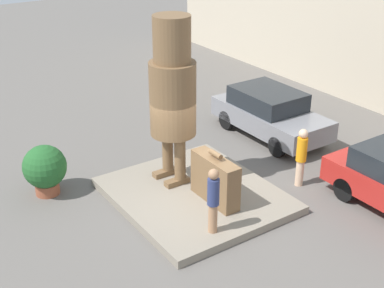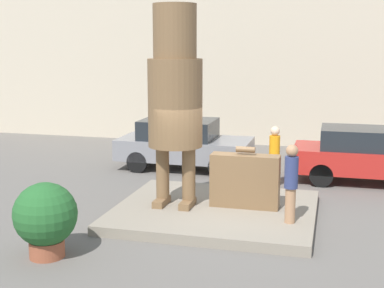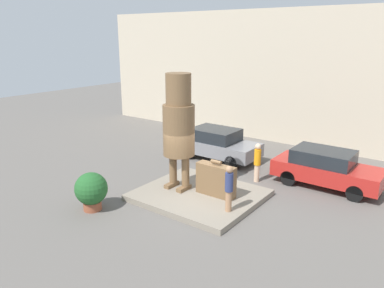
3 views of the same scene
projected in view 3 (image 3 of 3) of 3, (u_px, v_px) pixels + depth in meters
The scene contains 10 objects.
ground_plane at pixel (199, 198), 14.60m from camera, with size 60.00×60.00×0.00m, color #605B56.
pedestal at pixel (199, 195), 14.57m from camera, with size 4.49×3.97×0.22m.
building_backdrop at pixel (298, 79), 20.77m from camera, with size 28.00×0.60×7.52m.
statue_figure at pixel (179, 123), 14.27m from camera, with size 1.23×1.23×4.54m.
giant_suitcase at pixel (216, 180), 14.13m from camera, with size 1.56×0.45×1.40m.
tourist at pixel (229, 187), 12.75m from camera, with size 0.28×0.28×1.66m.
parked_car_grey at pixel (217, 143), 18.90m from camera, with size 4.14×1.89×1.57m.
parked_car_red at pixel (326, 168), 15.46m from camera, with size 4.29×1.79×1.57m.
planter_pot at pixel (91, 190), 13.38m from camera, with size 1.18×1.18×1.41m.
worker_hivis at pixel (257, 161), 15.94m from camera, with size 0.29×0.29×1.71m.
Camera 3 is at (7.79, -10.93, 6.11)m, focal length 35.00 mm.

